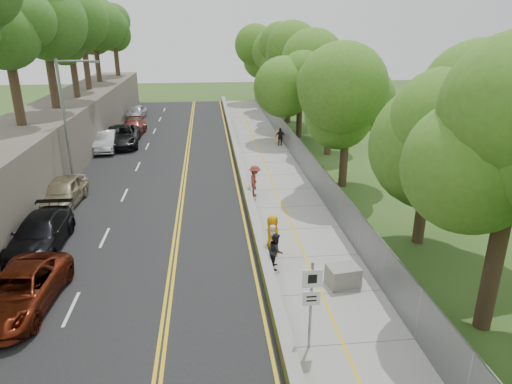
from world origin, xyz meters
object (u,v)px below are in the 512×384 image
construction_barrel (278,136)px  concrete_block (343,276)px  streetlight (68,115)px  car_2 (19,291)px  painter_0 (272,235)px  signpost (311,296)px  person_far (280,137)px

construction_barrel → concrete_block: construction_barrel is taller
streetlight → car_2: size_ratio=1.53×
streetlight → painter_0: 15.84m
signpost → person_far: signpost is taller
concrete_block → person_far: size_ratio=0.80×
construction_barrel → streetlight: bearing=-144.2°
streetlight → signpost: bearing=-55.9°
painter_0 → concrete_block: bearing=-128.9°
person_far → signpost: bearing=85.6°
construction_barrel → painter_0: painter_0 is taller
construction_barrel → painter_0: (-3.55, -21.22, 0.46)m
streetlight → car_2: (1.46, -13.75, -3.87)m
car_2 → person_far: bearing=63.9°
concrete_block → painter_0: 3.81m
concrete_block → painter_0: size_ratio=0.65×
streetlight → painter_0: bearing=-43.3°
streetlight → signpost: size_ratio=2.58×
streetlight → car_2: 14.36m
streetlight → person_far: 17.62m
streetlight → signpost: streetlight is taller
signpost → painter_0: size_ratio=1.63×
construction_barrel → person_far: (-0.10, -1.65, 0.28)m
signpost → construction_barrel: 27.88m
construction_barrel → car_2: 27.78m
construction_barrel → person_far: 1.67m
concrete_block → painter_0: painter_0 is taller
signpost → concrete_block: size_ratio=2.53×
painter_0 → construction_barrel: bearing=1.1°
construction_barrel → painter_0: 21.52m
signpost → construction_barrel: bearing=83.3°
car_2 → painter_0: painter_0 is taller
streetlight → painter_0: (11.21, -10.58, -3.64)m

